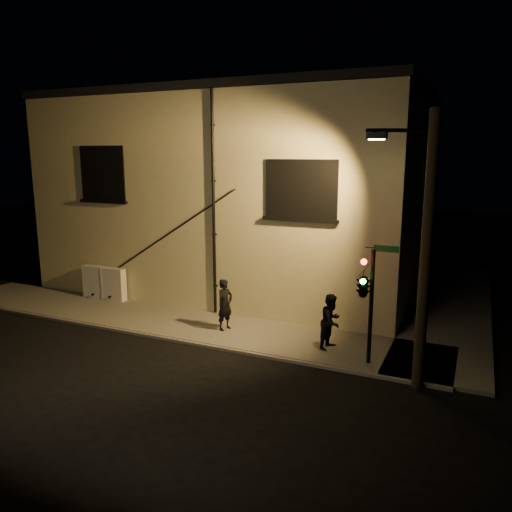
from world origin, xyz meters
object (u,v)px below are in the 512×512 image
at_px(traffic_signal, 364,285).
at_px(streetlamp_pole, 423,246).
at_px(utility_cabinet, 104,283).
at_px(pedestrian_b, 331,321).
at_px(pedestrian_a, 225,305).

relative_size(traffic_signal, streetlamp_pole, 0.49).
distance_m(utility_cabinet, pedestrian_b, 10.41).
xyz_separation_m(pedestrian_b, traffic_signal, (1.14, -0.77, 1.51)).
xyz_separation_m(utility_cabinet, streetlamp_pole, (13.04, -2.82, 3.05)).
height_order(pedestrian_a, streetlamp_pole, streetlamp_pole).
relative_size(utility_cabinet, traffic_signal, 0.59).
distance_m(pedestrian_a, traffic_signal, 5.29).
relative_size(pedestrian_b, streetlamp_pole, 0.24).
relative_size(pedestrian_a, pedestrian_b, 1.02).
relative_size(utility_cabinet, pedestrian_a, 1.15).
distance_m(pedestrian_a, streetlamp_pole, 7.34).
bearing_deg(traffic_signal, pedestrian_a, 169.64).
bearing_deg(pedestrian_b, utility_cabinet, 96.41).
distance_m(pedestrian_b, traffic_signal, 2.04).
xyz_separation_m(pedestrian_a, pedestrian_b, (3.85, -0.14, -0.02)).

